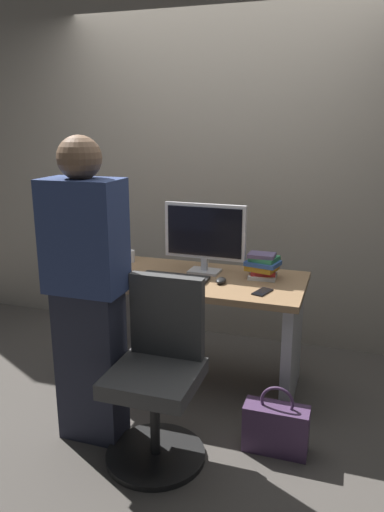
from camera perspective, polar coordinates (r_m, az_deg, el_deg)
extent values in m
plane|color=#4C4742|center=(3.45, 0.27, -14.22)|extent=(9.00, 9.00, 0.00)
cube|color=#9E9384|center=(3.85, 4.39, 12.24)|extent=(6.40, 0.10, 3.00)
cube|color=#93704C|center=(3.16, 0.28, -2.75)|extent=(1.40, 0.68, 0.04)
cube|color=#B2B2B7|center=(3.53, -9.71, -7.45)|extent=(0.06, 0.60, 0.70)
cube|color=#B2B2B7|center=(3.17, 11.47, -10.20)|extent=(0.06, 0.60, 0.70)
cylinder|color=black|center=(2.79, -4.22, -21.89)|extent=(0.52, 0.52, 0.03)
cylinder|color=black|center=(2.67, -4.31, -18.29)|extent=(0.05, 0.05, 0.39)
cube|color=#3F3F3F|center=(2.55, -4.42, -13.88)|extent=(0.44, 0.44, 0.08)
cube|color=#3F3F3F|center=(2.59, -2.92, -6.93)|extent=(0.40, 0.06, 0.44)
cube|color=#262838|center=(2.79, -11.52, -12.22)|extent=(0.34, 0.20, 0.85)
cube|color=navy|center=(2.55, -12.36, 2.23)|extent=(0.40, 0.24, 0.58)
sphere|color=brown|center=(2.49, -12.88, 10.98)|extent=(0.22, 0.22, 0.22)
cube|color=silver|center=(3.24, 1.46, -1.77)|extent=(0.20, 0.15, 0.02)
cube|color=silver|center=(3.23, 1.46, -0.95)|extent=(0.04, 0.03, 0.08)
cube|color=silver|center=(3.17, 1.49, 2.87)|extent=(0.54, 0.05, 0.36)
cube|color=black|center=(3.16, 1.41, 2.80)|extent=(0.50, 0.02, 0.32)
cube|color=#262626|center=(3.11, -2.00, -2.48)|extent=(0.43, 0.13, 0.02)
ellipsoid|color=black|center=(3.03, 3.37, -2.84)|extent=(0.06, 0.10, 0.03)
cylinder|color=#D84C3F|center=(3.19, -9.10, -1.47)|extent=(0.07, 0.07, 0.10)
cylinder|color=silver|center=(3.50, -7.16, -0.01)|extent=(0.07, 0.07, 0.08)
cube|color=white|center=(3.16, 8.15, -2.31)|extent=(0.18, 0.16, 0.03)
cube|color=red|center=(3.16, 8.23, -1.81)|extent=(0.17, 0.16, 0.03)
cube|color=gold|center=(3.14, 8.07, -1.30)|extent=(0.21, 0.19, 0.03)
cube|color=#3359A5|center=(3.12, 8.19, -0.83)|extent=(0.23, 0.19, 0.03)
cube|color=#338C59|center=(3.13, 8.35, -0.31)|extent=(0.19, 0.19, 0.03)
cube|color=#594C72|center=(3.11, 8.06, 0.08)|extent=(0.17, 0.13, 0.02)
cube|color=black|center=(2.89, 8.13, -4.13)|extent=(0.11, 0.16, 0.01)
cube|color=#4C3356|center=(2.80, 9.65, -19.06)|extent=(0.34, 0.14, 0.26)
torus|color=#4C3356|center=(2.71, 9.81, -16.26)|extent=(0.18, 0.02, 0.18)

